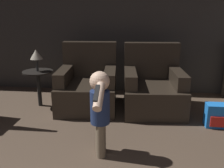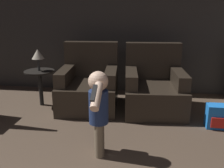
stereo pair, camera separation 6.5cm
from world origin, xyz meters
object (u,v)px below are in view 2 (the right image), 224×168
(toy_backpack, at_px, (217,117))
(person_toddler, at_px, (98,107))
(armchair_right, at_px, (154,89))
(armchair_left, at_px, (89,86))
(lamp, at_px, (38,55))

(toy_backpack, bearing_deg, person_toddler, -149.85)
(armchair_right, distance_m, person_toddler, 1.44)
(armchair_left, bearing_deg, person_toddler, -77.73)
(armchair_left, distance_m, toy_backpack, 1.81)
(person_toddler, relative_size, lamp, 2.70)
(person_toddler, xyz_separation_m, lamp, (-1.12, 1.24, 0.27))
(lamp, bearing_deg, toy_backpack, -10.52)
(armchair_right, bearing_deg, armchair_left, 175.77)
(armchair_right, height_order, lamp, armchair_right)
(armchair_left, bearing_deg, lamp, -179.06)
(armchair_right, distance_m, toy_backpack, 0.94)
(armchair_left, distance_m, lamp, 0.88)
(person_toddler, bearing_deg, armchair_right, -38.70)
(armchair_right, height_order, toy_backpack, armchair_right)
(armchair_left, relative_size, person_toddler, 1.12)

